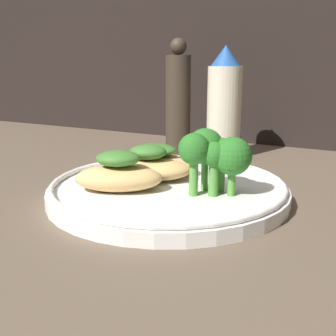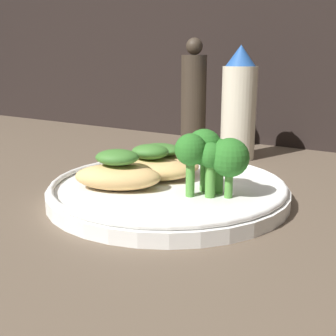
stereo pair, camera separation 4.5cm
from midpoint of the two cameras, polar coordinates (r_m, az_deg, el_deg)
ground_plane at (r=45.93cm, az=-2.80°, el=-4.75°), size 180.00×180.00×1.00cm
plate at (r=45.46cm, az=-2.82°, el=-2.98°), size 25.73×25.73×2.00cm
grilled_meat_front at (r=43.82cm, az=-9.64°, el=-0.92°), size 10.18×8.29×4.24cm
grilled_meat_middle at (r=47.19cm, az=-5.43°, el=0.09°), size 10.97×8.88×4.09cm
grilled_meat_back at (r=50.71cm, az=-4.17°, el=0.90°), size 10.17×6.62×3.44cm
broccoli_bunch at (r=41.89cm, az=3.28°, el=2.01°), size 6.93×5.74×6.48cm
sauce_bottle at (r=64.29cm, az=5.63°, el=8.47°), size 5.16×5.16×16.72cm
pepper_grinder at (r=67.53cm, az=-0.55°, el=9.05°), size 3.97×3.97×17.92cm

